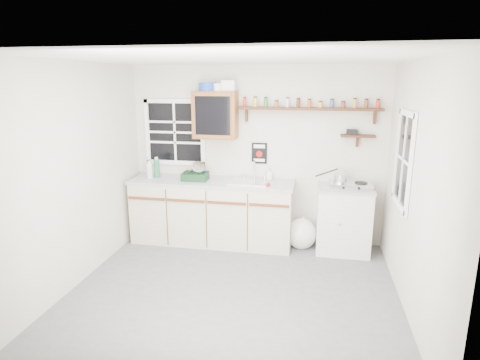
{
  "coord_description": "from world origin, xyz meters",
  "views": [
    {
      "loc": [
        0.83,
        -3.99,
        2.3
      ],
      "look_at": [
        -0.03,
        0.55,
        1.14
      ],
      "focal_mm": 30.0,
      "sensor_mm": 36.0,
      "label": 1
    }
  ],
  "objects_px": {
    "main_cabinet": "(212,212)",
    "right_cabinet": "(343,219)",
    "spice_shelf": "(309,108)",
    "hotplate": "(350,185)",
    "upper_cabinet": "(215,115)",
    "dish_rack": "(196,174)"
  },
  "relations": [
    {
      "from": "main_cabinet",
      "to": "dish_rack",
      "type": "relative_size",
      "value": 6.29
    },
    {
      "from": "dish_rack",
      "to": "spice_shelf",
      "type": "bearing_deg",
      "value": 5.75
    },
    {
      "from": "upper_cabinet",
      "to": "hotplate",
      "type": "height_order",
      "value": "upper_cabinet"
    },
    {
      "from": "right_cabinet",
      "to": "spice_shelf",
      "type": "relative_size",
      "value": 0.48
    },
    {
      "from": "right_cabinet",
      "to": "spice_shelf",
      "type": "bearing_deg",
      "value": 160.31
    },
    {
      "from": "main_cabinet",
      "to": "upper_cabinet",
      "type": "relative_size",
      "value": 3.55
    },
    {
      "from": "right_cabinet",
      "to": "dish_rack",
      "type": "xyz_separation_m",
      "value": [
        -2.05,
        -0.04,
        0.55
      ]
    },
    {
      "from": "main_cabinet",
      "to": "spice_shelf",
      "type": "distance_m",
      "value": 1.98
    },
    {
      "from": "main_cabinet",
      "to": "spice_shelf",
      "type": "height_order",
      "value": "spice_shelf"
    },
    {
      "from": "dish_rack",
      "to": "hotplate",
      "type": "relative_size",
      "value": 0.66
    },
    {
      "from": "spice_shelf",
      "to": "dish_rack",
      "type": "xyz_separation_m",
      "value": [
        -1.53,
        -0.22,
        -0.93
      ]
    },
    {
      "from": "right_cabinet",
      "to": "hotplate",
      "type": "height_order",
      "value": "hotplate"
    },
    {
      "from": "upper_cabinet",
      "to": "hotplate",
      "type": "distance_m",
      "value": 2.06
    },
    {
      "from": "main_cabinet",
      "to": "right_cabinet",
      "type": "distance_m",
      "value": 1.84
    },
    {
      "from": "dish_rack",
      "to": "hotplate",
      "type": "height_order",
      "value": "dish_rack"
    },
    {
      "from": "spice_shelf",
      "to": "right_cabinet",
      "type": "bearing_deg",
      "value": -19.69
    },
    {
      "from": "upper_cabinet",
      "to": "spice_shelf",
      "type": "distance_m",
      "value": 1.28
    },
    {
      "from": "upper_cabinet",
      "to": "dish_rack",
      "type": "distance_m",
      "value": 0.87
    },
    {
      "from": "spice_shelf",
      "to": "hotplate",
      "type": "relative_size",
      "value": 3.44
    },
    {
      "from": "upper_cabinet",
      "to": "hotplate",
      "type": "relative_size",
      "value": 1.17
    },
    {
      "from": "main_cabinet",
      "to": "right_cabinet",
      "type": "height_order",
      "value": "main_cabinet"
    },
    {
      "from": "dish_rack",
      "to": "hotplate",
      "type": "bearing_deg",
      "value": -2.12
    }
  ]
}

